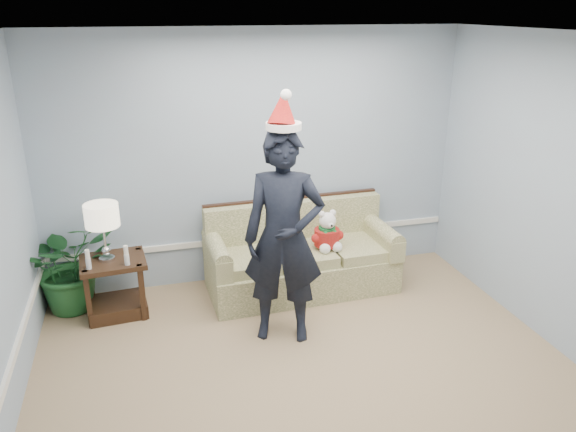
% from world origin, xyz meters
% --- Properties ---
extents(room_shell, '(4.54, 5.04, 2.74)m').
position_xyz_m(room_shell, '(0.00, 0.00, 1.35)').
color(room_shell, tan).
rests_on(room_shell, ground).
extents(wainscot_trim, '(4.49, 4.99, 0.06)m').
position_xyz_m(wainscot_trim, '(-1.18, 1.18, 0.45)').
color(wainscot_trim, white).
rests_on(wainscot_trim, room_shell).
extents(sofa, '(2.00, 0.91, 0.92)m').
position_xyz_m(sofa, '(0.37, 2.08, 0.33)').
color(sofa, '#52612E').
rests_on(sofa, room_shell).
extents(side_table, '(0.65, 0.56, 0.59)m').
position_xyz_m(side_table, '(-1.54, 2.01, 0.23)').
color(side_table, '#332212').
rests_on(side_table, room_shell).
extents(table_lamp, '(0.32, 0.32, 0.57)m').
position_xyz_m(table_lamp, '(-1.59, 2.01, 1.02)').
color(table_lamp, silver).
rests_on(table_lamp, side_table).
extents(candle_pair, '(0.39, 0.05, 0.19)m').
position_xyz_m(candle_pair, '(-1.57, 1.85, 0.68)').
color(candle_pair, silver).
rests_on(candle_pair, side_table).
extents(houseplant, '(1.09, 1.04, 0.95)m').
position_xyz_m(houseplant, '(-1.96, 2.25, 0.47)').
color(houseplant, '#1F5A29').
rests_on(houseplant, room_shell).
extents(man, '(0.82, 0.67, 1.94)m').
position_xyz_m(man, '(-0.04, 1.20, 0.97)').
color(man, black).
rests_on(man, room_shell).
extents(santa_hat, '(0.40, 0.42, 0.35)m').
position_xyz_m(santa_hat, '(-0.04, 1.22, 2.08)').
color(santa_hat, white).
rests_on(santa_hat, man).
extents(teddy_bear, '(0.29, 0.31, 0.43)m').
position_xyz_m(teddy_bear, '(0.62, 1.93, 0.64)').
color(teddy_bear, white).
rests_on(teddy_bear, sofa).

